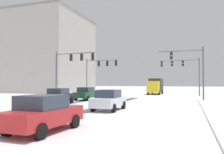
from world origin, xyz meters
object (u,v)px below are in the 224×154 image
car_black_second (59,96)px  car_red_fourth (44,113)px  office_building_far_left_block (38,54)px  car_dark_green_lead (86,94)px  traffic_signal_near_right (191,65)px  traffic_signal_far_left (99,68)px  traffic_signal_near_left (71,63)px  traffic_signal_far_right (183,68)px  box_truck_delivery (155,86)px  car_white_third (109,100)px

car_black_second → car_red_fourth: 13.93m
car_red_fourth → office_building_far_left_block: (-29.93, 40.31, 8.53)m
car_dark_green_lead → traffic_signal_near_right: bearing=12.5°
traffic_signal_far_left → car_red_fourth: bearing=-72.8°
traffic_signal_near_left → car_black_second: (2.24, -6.72, -3.97)m
car_black_second → office_building_far_left_block: bearing=129.6°
traffic_signal_far_right → traffic_signal_near_left: size_ratio=1.03×
traffic_signal_far_right → traffic_signal_near_right: 12.23m
traffic_signal_near_left → box_truck_delivery: bearing=63.5°
car_white_third → box_truck_delivery: (-0.22, 27.93, 0.82)m
traffic_signal_far_left → traffic_signal_near_right: 17.23m
traffic_signal_near_right → car_dark_green_lead: (-12.64, -2.81, -3.57)m
traffic_signal_near_right → traffic_signal_far_right: bearing=95.8°
car_white_third → office_building_far_left_block: office_building_far_left_block is taller
traffic_signal_far_right → car_red_fourth: 33.79m
car_black_second → office_building_far_left_block: 37.45m
car_white_third → traffic_signal_far_right: bearing=78.6°
office_building_far_left_block → car_white_third: bearing=-46.6°
traffic_signal_near_right → car_red_fourth: traffic_signal_near_right is taller
traffic_signal_far_left → traffic_signal_near_left: bearing=-89.7°
box_truck_delivery → traffic_signal_near_left: bearing=-116.5°
traffic_signal_near_left → car_dark_green_lead: bearing=-16.1°
car_dark_green_lead → car_red_fourth: size_ratio=0.98×
car_white_third → box_truck_delivery: box_truck_delivery is taller
traffic_signal_far_left → office_building_far_left_block: size_ratio=0.27×
traffic_signal_near_right → traffic_signal_near_left: same height
car_black_second → car_red_fourth: bearing=-61.3°
car_white_third → office_building_far_left_block: (-30.00, 31.76, 8.53)m
traffic_signal_near_right → box_truck_delivery: (-6.40, 15.46, -2.75)m
traffic_signal_far_left → traffic_signal_near_left: 10.15m
traffic_signal_near_right → car_black_second: (-12.92, -8.80, -3.57)m
traffic_signal_far_left → traffic_signal_far_right: size_ratio=0.97×
car_dark_green_lead → car_white_third: (6.47, -9.66, 0.00)m
car_black_second → car_white_third: size_ratio=1.02×
traffic_signal_far_left → car_black_second: bearing=-82.2°
traffic_signal_near_left → traffic_signal_far_left: bearing=90.3°
traffic_signal_far_left → traffic_signal_near_right: (15.22, -8.07, -0.40)m
traffic_signal_far_right → traffic_signal_near_left: bearing=-134.4°
office_building_far_left_block → box_truck_delivery: bearing=-7.3°
traffic_signal_far_right → car_red_fourth: size_ratio=1.61×
car_black_second → traffic_signal_far_left: bearing=97.8°
traffic_signal_far_right → car_black_second: size_ratio=1.60×
traffic_signal_near_right → car_white_third: size_ratio=1.58×
traffic_signal_far_left → office_building_far_left_block: office_building_far_left_block is taller
traffic_signal_near_left → car_red_fourth: size_ratio=1.56×
car_black_second → car_white_third: 7.68m
traffic_signal_far_right → traffic_signal_near_right: size_ratio=1.03×
car_white_third → office_building_far_left_block: 44.51m
traffic_signal_far_right → office_building_far_left_block: bearing=168.5°
car_dark_green_lead → box_truck_delivery: bearing=71.1°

